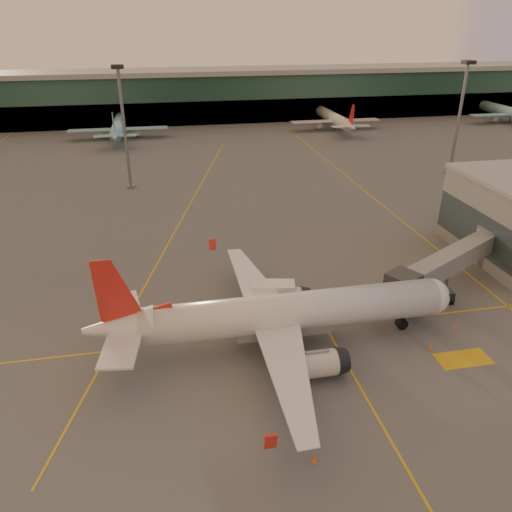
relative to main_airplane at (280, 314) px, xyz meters
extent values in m
plane|color=#4C4F54|center=(1.40, -2.49, -4.12)|extent=(600.00, 600.00, 0.00)
cube|color=gold|center=(1.40, 2.51, -4.12)|extent=(80.00, 0.25, 0.01)
cube|color=gold|center=(-8.60, 42.51, -4.12)|extent=(31.30, 115.98, 0.01)
cube|color=gold|center=(31.40, 67.51, -4.12)|extent=(0.25, 160.00, 0.01)
cube|color=gold|center=(6.40, -10.49, -4.12)|extent=(0.25, 30.00, 0.01)
cube|color=gold|center=(19.40, -6.49, -4.12)|extent=(6.00, 3.00, 0.01)
cube|color=#19382D|center=(1.40, 139.51, 3.88)|extent=(400.00, 18.00, 16.00)
cube|color=gray|center=(1.40, 139.51, 12.68)|extent=(400.00, 20.00, 1.60)
cube|color=black|center=(1.40, 131.01, -0.12)|extent=(400.00, 1.00, 8.00)
cube|color=#2D3D47|center=(34.45, 15.51, 0.88)|extent=(0.30, 21.60, 6.00)
cylinder|color=slate|center=(-18.60, 63.51, 8.38)|extent=(0.70, 0.70, 25.00)
cube|color=black|center=(-18.60, 63.51, 21.08)|extent=(2.40, 2.40, 0.80)
cube|color=slate|center=(-18.60, 63.51, -3.87)|extent=(1.60, 1.60, 0.50)
cylinder|color=slate|center=(56.40, 59.51, 8.38)|extent=(0.70, 0.70, 25.00)
cube|color=black|center=(56.40, 59.51, 21.08)|extent=(2.40, 2.40, 0.80)
cube|color=slate|center=(56.40, 59.51, -3.87)|extent=(1.60, 1.60, 0.50)
cylinder|color=silver|center=(1.44, 0.01, 0.23)|extent=(33.90, 4.47, 4.35)
sphere|color=silver|center=(18.39, 0.07, 0.23)|extent=(4.26, 4.26, 4.26)
cube|color=black|center=(19.63, 0.07, 0.77)|extent=(1.97, 2.83, 0.76)
cone|color=silver|center=(-17.57, -0.06, 0.56)|extent=(7.45, 4.16, 4.13)
cube|color=silver|center=(-17.14, -3.78, 0.67)|extent=(4.43, 7.44, 0.22)
cylinder|color=silver|center=(2.29, -6.60, -2.16)|extent=(4.56, 2.84, 2.83)
cylinder|color=black|center=(-1.02, -2.83, -3.14)|extent=(1.96, 1.53, 1.96)
cylinder|color=black|center=(-1.02, -2.83, -2.54)|extent=(0.39, 0.39, 1.20)
cube|color=silver|center=(-17.17, 3.66, 0.67)|extent=(4.48, 7.45, 0.22)
cylinder|color=silver|center=(2.25, 6.62, -2.16)|extent=(4.56, 2.84, 2.83)
cylinder|color=black|center=(-1.04, 2.82, -3.14)|extent=(1.96, 1.53, 1.96)
cylinder|color=black|center=(-1.04, 2.82, -2.54)|extent=(0.39, 0.39, 1.20)
cube|color=slate|center=(0.21, 0.00, -1.18)|extent=(10.76, 3.52, 1.74)
cylinder|color=black|center=(15.08, 0.05, -3.14)|extent=(1.37, 0.87, 1.37)
cube|color=slate|center=(25.49, 7.87, 0.53)|extent=(21.11, 13.54, 2.70)
cube|color=#2D3035|center=(16.07, 2.83, 0.53)|extent=(4.64, 4.64, 3.00)
cube|color=#2D3035|center=(17.57, 3.73, -2.92)|extent=(1.60, 2.40, 2.40)
cylinder|color=black|center=(17.57, 2.63, -3.72)|extent=(0.80, 0.40, 0.80)
cylinder|color=black|center=(17.57, 4.83, -3.72)|extent=(0.80, 0.40, 0.80)
cylinder|color=slate|center=(25.49, 7.87, -2.45)|extent=(0.50, 0.50, 3.35)
cylinder|color=slate|center=(35.40, 13.51, 0.53)|extent=(4.40, 4.40, 3.00)
cylinder|color=slate|center=(35.40, 13.51, -2.45)|extent=(2.40, 2.40, 3.35)
cube|color=red|center=(1.02, 7.01, -3.41)|extent=(3.43, 2.85, 1.42)
cube|color=silver|center=(0.74, 7.07, -1.19)|extent=(5.85, 3.45, 2.64)
cylinder|color=black|center=(-0.88, 6.25, -3.70)|extent=(0.90, 0.50, 0.85)
cylinder|color=black|center=(2.44, 5.54, -3.70)|extent=(0.90, 0.50, 0.85)
cube|color=#BC9117|center=(11.24, 5.00, -3.55)|extent=(1.94, 1.19, 1.15)
cylinder|color=black|center=(10.48, 4.51, -3.88)|extent=(0.48, 0.25, 0.48)
cylinder|color=black|center=(12.01, 4.54, -3.88)|extent=(0.48, 0.25, 0.48)
cube|color=black|center=(23.36, 5.38, -3.61)|extent=(3.52, 2.62, 1.02)
cube|color=#BC9117|center=(23.36, 5.38, -2.92)|extent=(1.71, 1.83, 0.83)
cylinder|color=black|center=(22.06, 5.05, -3.80)|extent=(0.70, 0.48, 0.65)
cylinder|color=black|center=(24.16, 4.31, -3.80)|extent=(0.70, 0.48, 0.65)
cone|color=#FD5D0D|center=(21.85, -0.47, -3.85)|extent=(0.42, 0.42, 0.54)
cube|color=#FD5D0D|center=(21.85, -0.47, -4.11)|extent=(0.37, 0.37, 0.03)
cone|color=#FD5D0D|center=(-18.52, 1.07, -3.84)|extent=(0.43, 0.43, 0.55)
cube|color=#FD5D0D|center=(-18.52, 1.07, -4.11)|extent=(0.37, 0.37, 0.03)
cone|color=#FD5D0D|center=(-0.99, -16.89, -3.82)|extent=(0.47, 0.47, 0.60)
cube|color=#FD5D0D|center=(-0.99, -16.89, -4.10)|extent=(0.41, 0.41, 0.03)
cone|color=#FD5D0D|center=(-1.66, 17.19, -3.85)|extent=(0.42, 0.42, 0.53)
cube|color=#FD5D0D|center=(-1.66, 17.19, -4.11)|extent=(0.36, 0.36, 0.03)
cone|color=#FD5D0D|center=(16.90, -3.88, -3.83)|extent=(0.46, 0.46, 0.58)
cube|color=#FD5D0D|center=(16.90, -3.88, -4.10)|extent=(0.40, 0.40, 0.03)
camera|label=1|loc=(-11.83, -46.08, 30.20)|focal=35.00mm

